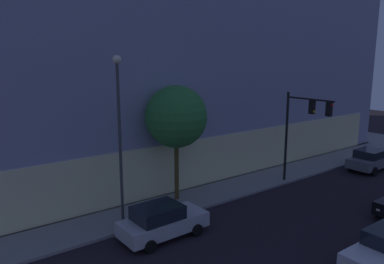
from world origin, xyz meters
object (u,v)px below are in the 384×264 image
Objects in this scene: traffic_light_far_corner at (303,121)px; car_grey at (371,159)px; street_lamp_sidewalk at (119,122)px; sidewalk_tree at (176,117)px; car_silver at (162,221)px; modern_building at (125,52)px.

traffic_light_far_corner reaches higher than car_grey.
sidewalk_tree is at bearing 14.74° from street_lamp_sidewalk.
car_grey is (19.57, -0.31, -0.00)m from car_silver.
sidewalk_tree is (4.29, 1.13, -0.28)m from street_lamp_sidewalk.
traffic_light_far_corner is 0.90× the size of sidewalk_tree.
traffic_light_far_corner is 1.38× the size of car_grey.
car_grey is (7.89, -0.89, -3.80)m from traffic_light_far_corner.
modern_building is 8.82× the size of car_silver.
car_silver reaches higher than car_grey.
street_lamp_sidewalk is at bearing 112.29° from car_silver.
street_lamp_sidewalk is at bearing -118.05° from modern_building.
car_grey is at bearing -0.91° from car_silver.
street_lamp_sidewalk is 1.91× the size of car_grey.
street_lamp_sidewalk reaches higher than traffic_light_far_corner.
car_silver is at bearing -67.71° from street_lamp_sidewalk.
modern_building reaches higher than car_grey.
sidewalk_tree is at bearing -107.38° from modern_building.
traffic_light_far_corner reaches higher than car_silver.
modern_building is at bearing 98.98° from traffic_light_far_corner.
traffic_light_far_corner is at bearing -8.08° from street_lamp_sidewalk.
modern_building is at bearing 67.09° from car_silver.
street_lamp_sidewalk is 21.26m from car_grey.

